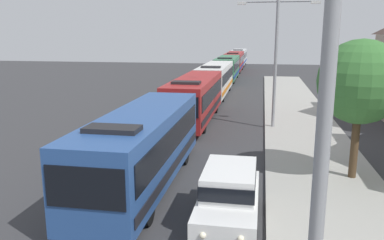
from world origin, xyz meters
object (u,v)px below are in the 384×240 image
(streetlamp_mid, at_px, (276,51))
(bus_fourth_in_line, at_px, (227,67))
(bus_tail_end, at_px, (239,57))
(streetlamp_near, at_px, (324,130))
(bus_middle, at_px, (215,78))
(bus_second_in_line, at_px, (195,97))
(bus_rear, at_px, (234,61))
(bus_lead, at_px, (143,145))
(white_suv, at_px, (229,194))
(roadside_tree, at_px, (360,82))

(streetlamp_mid, bearing_deg, bus_fourth_in_line, 101.37)
(bus_tail_end, height_order, streetlamp_near, streetlamp_near)
(bus_middle, distance_m, streetlamp_mid, 14.94)
(bus_tail_end, xyz_separation_m, streetlamp_near, (5.40, -72.56, 3.18))
(bus_second_in_line, xyz_separation_m, bus_tail_end, (0.00, 50.63, 0.00))
(bus_second_in_line, bearing_deg, bus_rear, 90.00)
(bus_middle, bearing_deg, bus_lead, -90.00)
(bus_second_in_line, bearing_deg, bus_fourth_in_line, 90.00)
(bus_fourth_in_line, height_order, bus_tail_end, same)
(bus_lead, height_order, bus_rear, same)
(bus_lead, height_order, bus_fourth_in_line, same)
(bus_lead, xyz_separation_m, bus_fourth_in_line, (0.00, 37.82, 0.00))
(bus_tail_end, relative_size, streetlamp_mid, 1.41)
(bus_lead, xyz_separation_m, bus_middle, (0.00, 24.50, 0.00))
(white_suv, bearing_deg, roadside_tree, 45.25)
(bus_second_in_line, xyz_separation_m, bus_rear, (0.00, 38.09, 0.00))
(bus_lead, xyz_separation_m, bus_tail_end, (0.00, 63.06, 0.00))
(white_suv, height_order, roadside_tree, roadside_tree)
(bus_tail_end, xyz_separation_m, streetlamp_mid, (5.40, -52.09, 3.34))
(bus_rear, bearing_deg, bus_tail_end, 90.00)
(bus_second_in_line, distance_m, bus_tail_end, 50.63)
(bus_fourth_in_line, height_order, white_suv, bus_fourth_in_line)
(bus_lead, relative_size, bus_tail_end, 0.94)
(bus_lead, distance_m, bus_second_in_line, 12.43)
(bus_second_in_line, xyz_separation_m, streetlamp_mid, (5.40, -1.46, 3.34))
(bus_tail_end, height_order, streetlamp_mid, streetlamp_mid)
(bus_lead, bearing_deg, streetlamp_mid, 63.81)
(bus_fourth_in_line, distance_m, white_suv, 40.75)
(bus_middle, height_order, white_suv, bus_middle)
(bus_tail_end, relative_size, streetlamp_near, 1.49)
(bus_second_in_line, relative_size, white_suv, 2.43)
(roadside_tree, bearing_deg, bus_fourth_in_line, 103.37)
(bus_middle, relative_size, streetlamp_mid, 1.52)
(bus_second_in_line, relative_size, streetlamp_mid, 1.40)
(bus_fourth_in_line, distance_m, streetlamp_near, 47.73)
(white_suv, xyz_separation_m, streetlamp_near, (1.70, -6.74, 3.83))
(bus_lead, distance_m, bus_rear, 50.52)
(bus_middle, xyz_separation_m, roadside_tree, (8.49, -22.42, 2.48))
(bus_fourth_in_line, bearing_deg, bus_second_in_line, -90.00)
(bus_second_in_line, xyz_separation_m, bus_fourth_in_line, (0.00, 25.39, 0.00))
(white_suv, bearing_deg, bus_second_in_line, 103.68)
(bus_second_in_line, height_order, streetlamp_near, streetlamp_near)
(bus_fourth_in_line, xyz_separation_m, streetlamp_near, (5.40, -47.31, 3.18))
(bus_rear, bearing_deg, roadside_tree, -80.06)
(streetlamp_mid, bearing_deg, bus_middle, 111.76)
(bus_fourth_in_line, height_order, roadside_tree, roadside_tree)
(streetlamp_mid, relative_size, roadside_tree, 1.40)
(bus_lead, xyz_separation_m, streetlamp_near, (5.40, -9.50, 3.18))
(bus_rear, height_order, bus_tail_end, same)
(bus_middle, bearing_deg, roadside_tree, -69.26)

